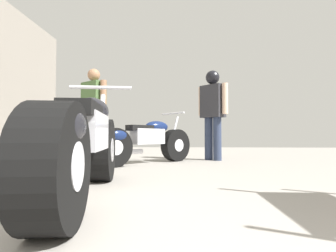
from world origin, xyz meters
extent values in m
plane|color=gray|center=(0.00, 3.06, 0.00)|extent=(14.71, 14.71, 0.00)
cylinder|color=black|center=(-0.57, 2.84, 0.31)|extent=(0.30, 0.64, 0.62)
cylinder|color=silver|center=(-0.57, 2.84, 0.31)|extent=(0.25, 0.26, 0.24)
cylinder|color=black|center=(-0.37, 1.46, 0.31)|extent=(0.30, 0.64, 0.62)
cylinder|color=silver|center=(-0.37, 1.46, 0.31)|extent=(0.25, 0.26, 0.24)
cube|color=silver|center=(-0.47, 2.15, 0.48)|extent=(0.32, 0.65, 0.27)
ellipsoid|color=black|center=(-0.50, 2.36, 0.66)|extent=(0.32, 0.53, 0.21)
cube|color=black|center=(-0.44, 1.98, 0.63)|extent=(0.28, 0.49, 0.10)
ellipsoid|color=black|center=(-0.37, 1.50, 0.50)|extent=(0.31, 0.46, 0.23)
cylinder|color=silver|center=(-0.57, 2.80, 0.60)|extent=(0.08, 0.25, 0.56)
cylinder|color=silver|center=(-0.56, 2.77, 0.93)|extent=(0.60, 0.12, 0.03)
cylinder|color=silver|center=(-0.56, 1.84, 0.22)|extent=(0.16, 0.54, 0.09)
cylinder|color=black|center=(0.13, 4.91, 0.28)|extent=(0.52, 0.53, 0.57)
cylinder|color=silver|center=(0.13, 4.91, 0.28)|extent=(0.28, 0.28, 0.22)
cylinder|color=black|center=(-0.75, 3.98, 0.28)|extent=(0.52, 0.53, 0.57)
cylinder|color=silver|center=(-0.75, 3.98, 0.28)|extent=(0.28, 0.28, 0.22)
cube|color=silver|center=(-0.31, 4.45, 0.44)|extent=(0.54, 0.56, 0.25)
ellipsoid|color=navy|center=(-0.18, 4.59, 0.60)|extent=(0.48, 0.49, 0.19)
cube|color=black|center=(-0.42, 4.33, 0.57)|extent=(0.43, 0.44, 0.09)
ellipsoid|color=navy|center=(-0.72, 4.02, 0.46)|extent=(0.43, 0.44, 0.21)
cylinder|color=silver|center=(0.11, 4.89, 0.55)|extent=(0.19, 0.19, 0.51)
cylinder|color=silver|center=(0.08, 4.86, 0.85)|extent=(0.42, 0.40, 0.03)
cylinder|color=silver|center=(-0.58, 4.34, 0.20)|extent=(0.39, 0.41, 0.08)
cylinder|color=#384766|center=(-1.29, 4.86, 0.41)|extent=(0.22, 0.22, 0.81)
cylinder|color=#384766|center=(-1.45, 4.97, 0.41)|extent=(0.22, 0.22, 0.81)
cube|color=#476638|center=(-1.37, 4.92, 1.12)|extent=(0.51, 0.46, 0.62)
cylinder|color=#9E7051|center=(-1.14, 4.76, 1.15)|extent=(0.15, 0.15, 0.57)
cylinder|color=#9E7051|center=(-1.60, 5.08, 1.15)|extent=(0.15, 0.15, 0.57)
sphere|color=#9E7051|center=(-1.37, 4.92, 1.57)|extent=(0.22, 0.22, 0.22)
cylinder|color=#2D3851|center=(0.89, 5.07, 0.40)|extent=(0.21, 0.21, 0.79)
cylinder|color=#2D3851|center=(0.75, 5.21, 0.40)|extent=(0.21, 0.21, 0.79)
cube|color=#2D2D33|center=(0.82, 5.14, 1.10)|extent=(0.48, 0.47, 0.61)
cylinder|color=beige|center=(1.02, 4.95, 1.12)|extent=(0.15, 0.15, 0.56)
cylinder|color=beige|center=(0.62, 5.33, 1.12)|extent=(0.15, 0.15, 0.56)
sphere|color=black|center=(0.82, 5.14, 1.53)|extent=(0.22, 0.22, 0.22)
sphere|color=black|center=(0.82, 5.14, 1.55)|extent=(0.26, 0.26, 0.26)
camera|label=1|loc=(0.22, 0.26, 0.45)|focal=27.81mm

